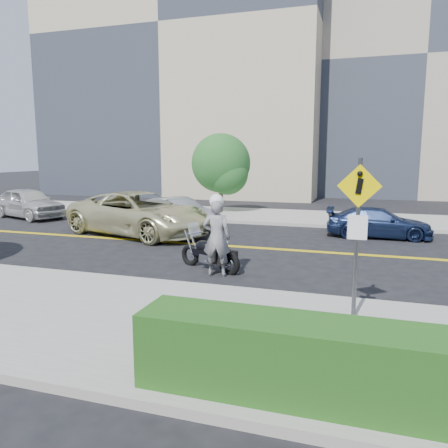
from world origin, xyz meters
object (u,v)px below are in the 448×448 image
Objects in this scene: motorcycle at (209,247)px; suv at (140,213)px; parked_car_blue at (378,223)px; motorcyclist at (217,235)px; parked_car_silver at (178,213)px; pedestrian_sign at (358,224)px; parked_car_white at (28,203)px.

motorcycle is 0.33× the size of suv.
parked_car_blue is at bearing -58.90° from suv.
motorcyclist is 7.93m from parked_car_silver.
pedestrian_sign is 0.48× the size of suv.
suv is at bearing 138.95° from pedestrian_sign.
parked_car_silver is at bearing -64.70° from motorcyclist.
parked_car_white is (-12.26, 6.83, 0.14)m from motorcycle.
motorcyclist is at bearing -117.74° from suv.
motorcycle reaches higher than parked_car_blue.
motorcycle is 8.09m from parked_car_blue.
pedestrian_sign is 19.06m from parked_car_white.
pedestrian_sign is 12.14m from parked_car_silver.
motorcyclist is at bearing -30.57° from motorcycle.
pedestrian_sign reaches higher than parked_car_white.
pedestrian_sign is 4.47m from motorcyclist.
suv is (-4.89, 4.82, -0.22)m from motorcyclist.
motorcycle is at bearing 142.78° from parked_car_blue.
pedestrian_sign is at bearing -114.24° from suv.
motorcycle is 0.53× the size of parked_car_blue.
motorcycle is (-0.40, 0.55, -0.46)m from motorcyclist.
pedestrian_sign is at bearing 173.90° from parked_car_blue.
parked_car_white is at bearing 109.43° from parked_car_silver.
parked_car_blue is at bearing 85.81° from pedestrian_sign.
motorcycle is 7.24m from parked_car_silver.
motorcyclist is 14.66m from parked_car_white.
parked_car_blue is at bearing 78.22° from motorcycle.
motorcyclist is 0.55× the size of parked_car_blue.
motorcyclist is 0.35× the size of suv.
suv reaches higher than parked_car_blue.
parked_car_white is 16.94m from parked_car_blue.
parked_car_blue is (0.71, 9.70, -1.38)m from pedestrian_sign.
suv is 9.47m from parked_car_blue.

